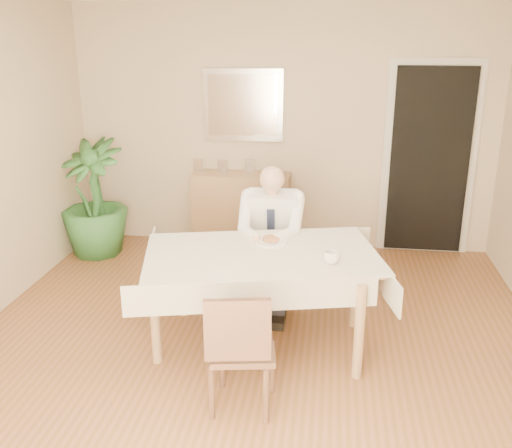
# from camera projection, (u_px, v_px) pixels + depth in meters

# --- Properties ---
(room) EXTENTS (5.00, 5.02, 2.60)m
(room) POSITION_uv_depth(u_px,v_px,m) (249.00, 191.00, 3.77)
(room) COLOR brown
(room) RESTS_ON ground
(window) EXTENTS (1.34, 0.04, 1.44)m
(window) POSITION_uv_depth(u_px,v_px,m) (103.00, 398.00, 1.40)
(window) COLOR beige
(window) RESTS_ON room
(doorway) EXTENTS (0.96, 0.07, 2.10)m
(doorway) POSITION_uv_depth(u_px,v_px,m) (429.00, 162.00, 5.98)
(doorway) COLOR beige
(doorway) RESTS_ON ground
(mirror) EXTENTS (0.86, 0.04, 0.76)m
(mirror) POSITION_uv_depth(u_px,v_px,m) (243.00, 105.00, 6.06)
(mirror) COLOR silver
(mirror) RESTS_ON room
(dining_table) EXTENTS (1.95, 1.41, 0.75)m
(dining_table) POSITION_uv_depth(u_px,v_px,m) (262.00, 263.00, 4.23)
(dining_table) COLOR #997048
(dining_table) RESTS_ON ground
(chair_far) EXTENTS (0.45, 0.45, 0.93)m
(chair_far) POSITION_uv_depth(u_px,v_px,m) (274.00, 240.00, 5.10)
(chair_far) COLOR #492F21
(chair_far) RESTS_ON ground
(chair_near) EXTENTS (0.46, 0.46, 0.84)m
(chair_near) POSITION_uv_depth(u_px,v_px,m) (241.00, 347.00, 3.49)
(chair_near) COLOR #492F21
(chair_near) RESTS_ON ground
(seated_man) EXTENTS (0.48, 0.72, 1.24)m
(seated_man) POSITION_uv_depth(u_px,v_px,m) (270.00, 234.00, 4.77)
(seated_man) COLOR white
(seated_man) RESTS_ON ground
(plate) EXTENTS (0.26, 0.26, 0.02)m
(plate) POSITION_uv_depth(u_px,v_px,m) (271.00, 241.00, 4.40)
(plate) COLOR white
(plate) RESTS_ON dining_table
(food) EXTENTS (0.14, 0.14, 0.06)m
(food) POSITION_uv_depth(u_px,v_px,m) (271.00, 239.00, 4.39)
(food) COLOR brown
(food) RESTS_ON dining_table
(knife) EXTENTS (0.01, 0.13, 0.01)m
(knife) POSITION_uv_depth(u_px,v_px,m) (275.00, 242.00, 4.33)
(knife) COLOR silver
(knife) RESTS_ON dining_table
(fork) EXTENTS (0.01, 0.13, 0.01)m
(fork) POSITION_uv_depth(u_px,v_px,m) (265.00, 242.00, 4.34)
(fork) COLOR silver
(fork) RESTS_ON dining_table
(coffee_mug) EXTENTS (0.14, 0.14, 0.09)m
(coffee_mug) POSITION_uv_depth(u_px,v_px,m) (331.00, 257.00, 4.00)
(coffee_mug) COLOR white
(coffee_mug) RESTS_ON dining_table
(sideboard) EXTENTS (1.06, 0.40, 0.84)m
(sideboard) POSITION_uv_depth(u_px,v_px,m) (241.00, 211.00, 6.28)
(sideboard) COLOR #997048
(sideboard) RESTS_ON ground
(photo_frame_left) EXTENTS (0.10, 0.02, 0.14)m
(photo_frame_left) POSITION_uv_depth(u_px,v_px,m) (198.00, 165.00, 6.23)
(photo_frame_left) COLOR silver
(photo_frame_left) RESTS_ON sideboard
(photo_frame_center) EXTENTS (0.10, 0.02, 0.14)m
(photo_frame_center) POSITION_uv_depth(u_px,v_px,m) (222.00, 166.00, 6.16)
(photo_frame_center) COLOR silver
(photo_frame_center) RESTS_ON sideboard
(photo_frame_right) EXTENTS (0.10, 0.02, 0.14)m
(photo_frame_right) POSITION_uv_depth(u_px,v_px,m) (250.00, 166.00, 6.17)
(photo_frame_right) COLOR silver
(photo_frame_right) RESTS_ON sideboard
(potted_palm) EXTENTS (0.88, 0.88, 1.25)m
(potted_palm) POSITION_uv_depth(u_px,v_px,m) (93.00, 198.00, 6.02)
(potted_palm) COLOR #265624
(potted_palm) RESTS_ON ground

